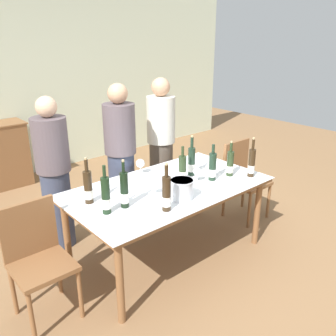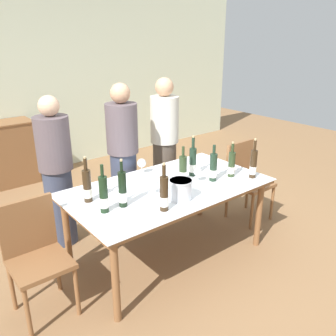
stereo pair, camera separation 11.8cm
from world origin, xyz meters
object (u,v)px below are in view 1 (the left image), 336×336
at_px(wine_bottle_0, 88,188).
at_px(wine_bottle_7, 212,167).
at_px(wine_bottle_1, 252,163).
at_px(wine_bottle_2, 230,164).
at_px(ice_bucket, 182,189).
at_px(person_guest_right, 161,146).
at_px(wine_bottle_6, 124,191).
at_px(dining_table, 168,193).
at_px(chair_left_end, 37,253).
at_px(wine_bottle_8, 183,170).
at_px(wine_glass_1, 154,183).
at_px(wine_bottle_3, 192,162).
at_px(wine_bottle_4, 106,197).
at_px(person_guest_left, 121,160).
at_px(wine_glass_2, 140,164).
at_px(chair_right_end, 242,175).
at_px(wine_bottle_5, 166,194).
at_px(person_host, 54,175).
at_px(wine_glass_0, 197,172).

xyz_separation_m(wine_bottle_0, wine_bottle_7, (1.13, -0.33, -0.01)).
relative_size(wine_bottle_1, wine_bottle_2, 1.12).
xyz_separation_m(ice_bucket, person_guest_right, (0.71, 1.12, -0.03)).
relative_size(wine_bottle_2, wine_bottle_6, 0.87).
xyz_separation_m(dining_table, person_guest_right, (0.63, 0.85, 0.12)).
bearing_deg(chair_left_end, wine_bottle_8, -3.64).
bearing_deg(wine_bottle_7, wine_glass_1, 171.42).
bearing_deg(wine_bottle_3, wine_bottle_1, -44.74).
relative_size(wine_bottle_4, wine_bottle_8, 1.14).
height_order(wine_bottle_7, wine_bottle_8, wine_bottle_7).
bearing_deg(person_guest_left, person_guest_right, 8.70).
bearing_deg(chair_left_end, wine_bottle_3, -0.71).
height_order(wine_bottle_1, wine_bottle_4, wine_bottle_4).
bearing_deg(dining_table, wine_glass_2, 90.73).
distance_m(ice_bucket, wine_glass_2, 0.69).
bearing_deg(ice_bucket, dining_table, 72.74).
relative_size(wine_glass_1, person_guest_right, 0.10).
height_order(dining_table, chair_right_end, chair_right_end).
bearing_deg(person_guest_right, wine_bottle_5, -128.34).
relative_size(dining_table, person_guest_right, 1.16).
bearing_deg(wine_bottle_3, ice_bucket, -142.69).
xyz_separation_m(wine_bottle_8, wine_glass_1, (-0.39, -0.06, -0.01)).
relative_size(wine_bottle_0, wine_bottle_1, 1.00).
bearing_deg(wine_bottle_6, person_host, 99.29).
distance_m(dining_table, wine_bottle_0, 0.76).
xyz_separation_m(wine_bottle_3, person_host, (-1.06, 0.82, -0.12)).
distance_m(wine_glass_1, person_guest_left, 0.84).
relative_size(ice_bucket, wine_bottle_6, 0.49).
bearing_deg(wine_bottle_3, chair_left_end, 179.29).
bearing_deg(wine_glass_0, wine_bottle_3, 63.15).
distance_m(wine_glass_1, person_host, 1.07).
bearing_deg(wine_glass_1, wine_bottle_5, -110.18).
relative_size(wine_bottle_7, wine_glass_0, 2.51).
bearing_deg(dining_table, wine_glass_0, -18.38).
height_order(wine_bottle_3, wine_bottle_8, wine_bottle_3).
height_order(wine_bottle_6, wine_glass_2, wine_bottle_6).
bearing_deg(wine_bottle_0, person_guest_left, 39.32).
height_order(wine_bottle_2, wine_bottle_3, wine_bottle_3).
xyz_separation_m(wine_glass_1, person_guest_left, (0.20, 0.81, -0.05)).
relative_size(wine_bottle_2, chair_right_end, 0.39).
height_order(wine_bottle_5, wine_glass_0, wine_bottle_5).
bearing_deg(wine_glass_2, person_guest_left, 90.83).
height_order(wine_bottle_7, wine_glass_2, wine_bottle_7).
bearing_deg(wine_bottle_1, wine_bottle_5, -179.86).
relative_size(wine_bottle_8, person_guest_left, 0.22).
xyz_separation_m(wine_bottle_3, wine_glass_1, (-0.58, -0.13, -0.03)).
xyz_separation_m(ice_bucket, person_host, (-0.61, 1.17, -0.07)).
bearing_deg(wine_bottle_3, wine_bottle_4, -172.32).
relative_size(wine_bottle_5, person_host, 0.26).
xyz_separation_m(wine_glass_1, chair_right_end, (1.44, 0.15, -0.34)).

